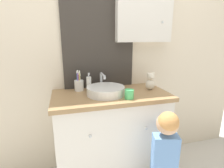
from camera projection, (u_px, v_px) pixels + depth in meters
wall_back at (106, 43)px, 1.69m from camera, size 3.20×0.18×2.50m
vanity_counter at (111, 136)px, 1.64m from camera, size 1.01×0.52×0.85m
sink_basin at (106, 90)px, 1.50m from camera, size 0.33×0.37×0.16m
toothbrush_holder at (79, 85)px, 1.61m from camera, size 0.08×0.08×0.19m
soap_dispenser at (89, 83)px, 1.61m from camera, size 0.04×0.04×0.17m
child_figure at (165, 151)px, 1.29m from camera, size 0.26×0.38×0.83m
teddy_bear at (150, 82)px, 1.63m from camera, size 0.09×0.08×0.16m
drinking_cup at (129, 94)px, 1.39m from camera, size 0.07×0.07×0.08m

